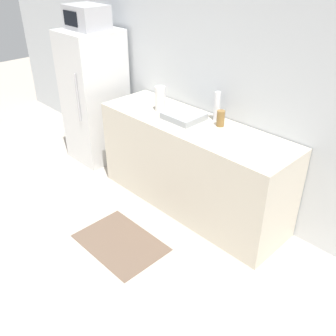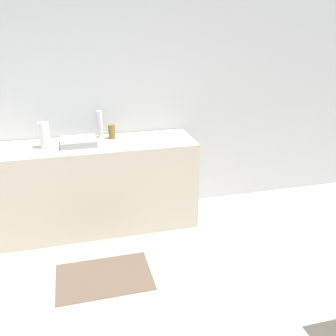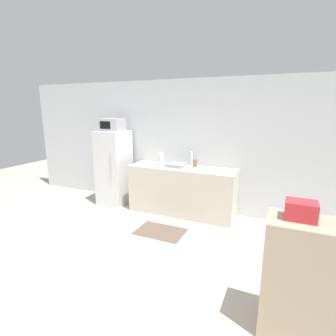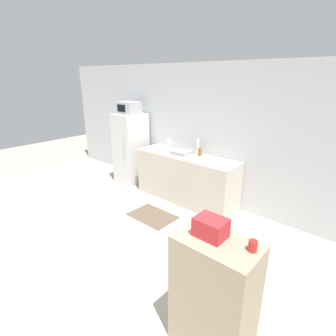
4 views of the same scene
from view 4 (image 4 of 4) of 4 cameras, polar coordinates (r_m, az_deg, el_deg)
The scene contains 13 objects.
ground_plane at distance 3.84m, azimuth -26.43°, elevation -20.87°, with size 14.00×14.00×0.00m, color #B2A899.
wall_back at distance 5.20m, azimuth 6.50°, elevation 7.54°, with size 8.00×0.06×2.60m, color silver.
refrigerator at distance 6.05m, azimuth -8.07°, elevation 4.21°, with size 0.59×0.66×1.58m.
microwave at distance 5.88m, azimuth -8.51°, elevation 12.85°, with size 0.46×0.35×0.25m.
counter at distance 5.16m, azimuth 3.95°, elevation -2.16°, with size 2.07×0.63×0.93m, color beige.
sink_basin at distance 5.08m, azimuth 2.95°, elevation 3.45°, with size 0.35×0.32×0.06m, color #9EA3A8.
bottle_tall at distance 5.07m, azimuth 6.47°, elevation 4.62°, with size 0.06×0.06×0.28m, color silver.
bottle_short at distance 4.97m, azimuth 7.00°, elevation 3.49°, with size 0.07×0.07×0.15m, color olive.
shelf_cabinet at distance 2.55m, azimuth 9.91°, elevation -25.77°, with size 0.68×0.42×1.12m, color tan.
basket at distance 2.20m, azimuth 9.30°, elevation -12.64°, with size 0.25×0.20×0.16m, color red.
jar at distance 2.13m, azimuth 17.98°, elevation -15.83°, with size 0.07×0.07×0.09m, color red.
paper_towel_roll at distance 5.24m, azimuth 0.16°, elevation 5.04°, with size 0.10×0.10×0.25m, color white.
kitchen_rug at distance 4.75m, azimuth -3.40°, elevation -10.33°, with size 0.82×0.56×0.01m, color brown.
Camera 4 is at (2.90, -0.88, 2.36)m, focal length 28.00 mm.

